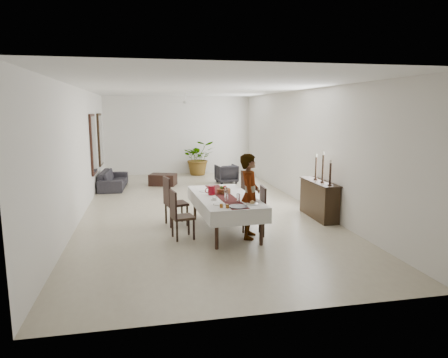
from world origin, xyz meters
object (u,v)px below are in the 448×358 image
sideboard_body (319,200)px  sofa (113,179)px  dining_table_top (224,197)px  red_pitcher (211,190)px  woman (250,196)px

sideboard_body → sofa: 7.23m
dining_table_top → red_pitcher: 0.33m
dining_table_top → sideboard_body: size_ratio=1.67×
woman → sideboard_body: (2.10, 1.19, -0.44)m
red_pitcher → woman: (0.67, -0.76, -0.00)m
red_pitcher → dining_table_top: bearing=-28.0°
dining_table_top → red_pitcher: bearing=149.0°
red_pitcher → sofa: bearing=114.9°
woman → sofa: 6.94m
dining_table_top → sideboard_body: (2.51, 0.57, -0.30)m
woman → dining_table_top: bearing=53.1°
sideboard_body → sofa: sideboard_body is taller
dining_table_top → red_pitcher: red_pitcher is taller
woman → sofa: size_ratio=0.87×
sideboard_body → sofa: size_ratio=0.72×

